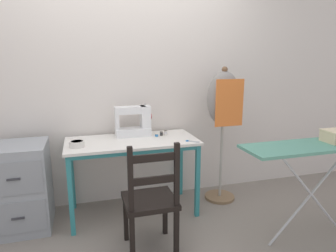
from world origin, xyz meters
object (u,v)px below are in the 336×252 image
(ironing_board, at_px, (316,150))
(storage_box, at_px, (335,136))
(wooden_chair, at_px, (151,201))
(thread_spool_near_machine, at_px, (157,135))
(thread_spool_far_edge, at_px, (165,132))
(fabric_bowl, at_px, (77,144))
(thread_spool_mid_table, at_px, (161,134))
(filing_cabinet, at_px, (21,187))
(dress_form, at_px, (223,105))
(scissors, at_px, (190,141))
(sewing_machine, at_px, (135,122))

(ironing_board, bearing_deg, storage_box, 2.82)
(wooden_chair, bearing_deg, ironing_board, -9.49)
(ironing_board, relative_size, storage_box, 6.96)
(thread_spool_near_machine, bearing_deg, thread_spool_far_edge, 28.00)
(fabric_bowl, height_order, thread_spool_mid_table, fabric_bowl)
(thread_spool_mid_table, relative_size, ironing_board, 0.03)
(thread_spool_far_edge, distance_m, filing_cabinet, 1.41)
(thread_spool_near_machine, relative_size, thread_spool_mid_table, 0.95)
(wooden_chair, bearing_deg, dress_form, 35.98)
(fabric_bowl, bearing_deg, ironing_board, -22.75)
(thread_spool_near_machine, height_order, ironing_board, ironing_board)
(storage_box, bearing_deg, ironing_board, -177.18)
(scissors, distance_m, filing_cabinet, 1.57)
(scissors, height_order, dress_form, dress_form)
(scissors, bearing_deg, storage_box, -32.85)
(sewing_machine, distance_m, storage_box, 1.77)
(fabric_bowl, distance_m, thread_spool_far_edge, 0.88)
(ironing_board, bearing_deg, thread_spool_far_edge, 135.01)
(sewing_machine, bearing_deg, dress_form, -7.68)
(scissors, relative_size, thread_spool_mid_table, 2.89)
(thread_spool_mid_table, height_order, filing_cabinet, thread_spool_mid_table)
(thread_spool_far_edge, bearing_deg, storage_box, -39.81)
(fabric_bowl, height_order, storage_box, storage_box)
(sewing_machine, height_order, scissors, sewing_machine)
(filing_cabinet, xyz_separation_m, dress_form, (1.95, 0.02, 0.64))
(thread_spool_near_machine, xyz_separation_m, filing_cabinet, (-1.25, -0.05, -0.37))
(fabric_bowl, bearing_deg, thread_spool_mid_table, 12.03)
(filing_cabinet, height_order, storage_box, storage_box)
(thread_spool_near_machine, height_order, thread_spool_far_edge, thread_spool_far_edge)
(thread_spool_near_machine, bearing_deg, storage_box, -35.71)
(thread_spool_near_machine, height_order, filing_cabinet, filing_cabinet)
(scissors, relative_size, thread_spool_far_edge, 2.70)
(storage_box, bearing_deg, thread_spool_near_machine, 144.29)
(thread_spool_near_machine, xyz_separation_m, ironing_board, (1.08, -0.92, 0.03))
(sewing_machine, xyz_separation_m, filing_cabinet, (-1.05, -0.15, -0.50))
(thread_spool_near_machine, bearing_deg, fabric_bowl, -168.86)
(fabric_bowl, distance_m, ironing_board, 1.99)
(storage_box, bearing_deg, thread_spool_mid_table, 142.35)
(thread_spool_far_edge, bearing_deg, fabric_bowl, -166.60)
(thread_spool_near_machine, xyz_separation_m, thread_spool_far_edge, (0.11, 0.06, 0.01))
(sewing_machine, xyz_separation_m, scissors, (0.46, -0.36, -0.14))
(wooden_chair, xyz_separation_m, storage_box, (1.49, -0.21, 0.46))
(thread_spool_far_edge, height_order, storage_box, storage_box)
(wooden_chair, bearing_deg, thread_spool_near_machine, 71.94)
(thread_spool_mid_table, bearing_deg, scissors, -54.34)
(thread_spool_near_machine, bearing_deg, sewing_machine, 153.52)
(thread_spool_near_machine, xyz_separation_m, wooden_chair, (-0.23, -0.70, -0.34))
(sewing_machine, relative_size, dress_form, 0.25)
(scissors, xyz_separation_m, wooden_chair, (-0.49, -0.44, -0.32))
(sewing_machine, bearing_deg, thread_spool_mid_table, -16.35)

